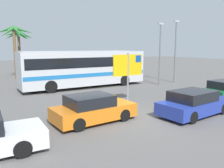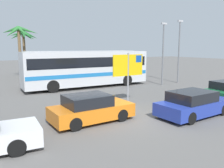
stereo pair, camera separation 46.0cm
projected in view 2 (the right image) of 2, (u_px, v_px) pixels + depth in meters
name	position (u px, v px, depth m)	size (l,w,h in m)	color
ground	(133.00, 118.00, 11.72)	(120.00, 120.00, 0.00)	#605E5B
bus_front_coach	(88.00, 67.00, 20.53)	(11.20, 2.43, 3.17)	silver
bus_rear_coach	(82.00, 65.00, 23.72)	(11.20, 2.43, 3.17)	white
ferry_sign	(129.00, 67.00, 14.22)	(2.20, 0.16, 3.20)	gray
car_blue	(194.00, 104.00, 11.93)	(4.41, 2.10, 1.32)	#23389E
car_orange	(91.00, 109.00, 11.02)	(4.02, 1.98, 1.32)	orange
lamp_post_left_side	(179.00, 49.00, 22.77)	(0.56, 0.20, 6.14)	slate
lamp_post_right_side	(163.00, 51.00, 21.38)	(0.56, 0.20, 5.76)	slate
palm_tree_seaside	(19.00, 36.00, 25.88)	(3.88, 3.98, 5.91)	brown
palm_tree_inland	(24.00, 39.00, 28.11)	(3.44, 3.41, 5.57)	brown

